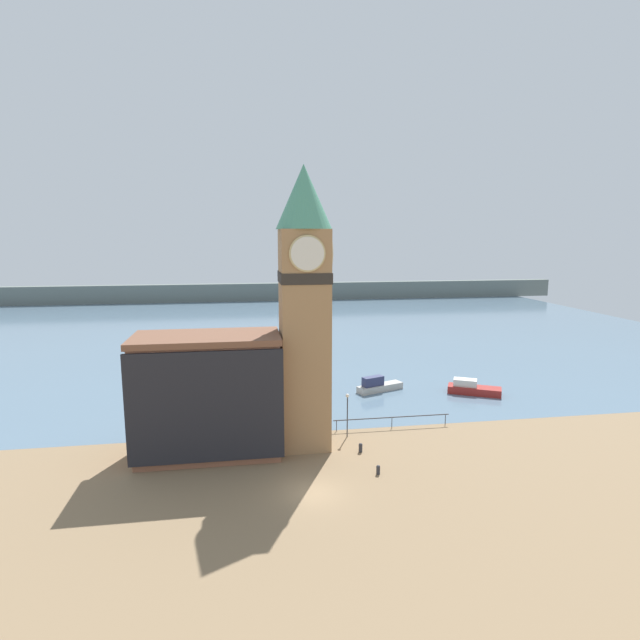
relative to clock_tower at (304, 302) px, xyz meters
name	(u,v)px	position (x,y,z in m)	size (l,w,h in m)	color
ground_plane	(313,493)	(-0.49, -8.40, -12.62)	(160.00, 160.00, 0.00)	#846B4C
water	(265,324)	(-0.49, 62.87, -12.62)	(160.00, 120.00, 0.00)	slate
far_shoreline	(258,292)	(-0.49, 102.87, -10.12)	(180.00, 3.00, 5.00)	slate
pier_railing	(392,418)	(8.68, 2.62, -11.66)	(11.36, 0.08, 1.09)	#333338
clock_tower	(304,302)	(0.00, 0.00, 0.00)	(4.62, 4.62, 23.80)	#9E754C
pier_building	(208,395)	(-8.11, -0.44, -7.53)	(12.02, 6.25, 10.13)	#935B42
boat_near	(378,386)	(10.46, 14.05, -11.95)	(5.96, 3.43, 1.87)	#B7B2A8
boat_far	(472,388)	(21.06, 11.41, -12.00)	(6.18, 4.51, 1.67)	maroon
mooring_bollard_near	(361,447)	(4.45, -2.21, -12.20)	(0.33, 0.33, 0.79)	#2D2D33
mooring_bollard_far	(378,469)	(4.85, -6.32, -12.23)	(0.31, 0.31, 0.72)	#2D2D33
lamp_post	(347,407)	(4.01, 1.17, -9.79)	(0.32, 0.32, 4.07)	#2D2D33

